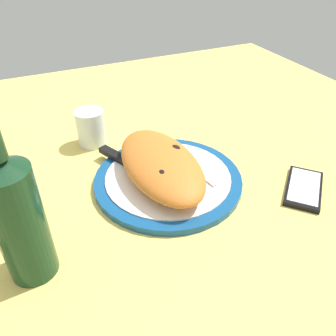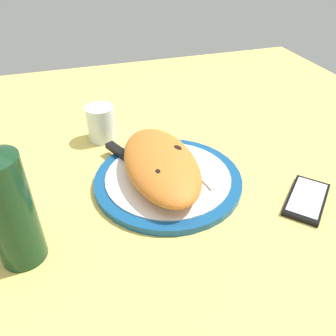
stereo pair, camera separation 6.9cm
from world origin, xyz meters
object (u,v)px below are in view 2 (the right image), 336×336
(calzone, at_px, (161,164))
(water_glass, at_px, (101,125))
(wine_bottle, at_px, (7,205))
(smartphone, at_px, (307,199))
(plate, at_px, (168,179))
(fork, at_px, (188,164))
(knife, at_px, (128,158))

(calzone, xyz_separation_m, water_glass, (0.21, 0.09, -0.01))
(water_glass, bearing_deg, wine_bottle, 151.66)
(smartphone, xyz_separation_m, wine_bottle, (0.03, 0.52, 0.10))
(smartphone, bearing_deg, plate, 60.17)
(plate, height_order, smartphone, plate)
(calzone, relative_size, fork, 1.71)
(plate, height_order, water_glass, water_glass)
(knife, xyz_separation_m, smartphone, (-0.22, -0.30, -0.02))
(calzone, distance_m, fork, 0.07)
(fork, xyz_separation_m, knife, (0.06, 0.12, 0.00))
(plate, relative_size, water_glass, 3.53)
(knife, distance_m, wine_bottle, 0.30)
(plate, height_order, fork, fork)
(smartphone, xyz_separation_m, water_glass, (0.35, 0.34, 0.03))
(water_glass, distance_m, wine_bottle, 0.38)
(wine_bottle, bearing_deg, smartphone, -92.81)
(smartphone, bearing_deg, water_glass, 43.80)
(smartphone, relative_size, wine_bottle, 0.52)
(plate, xyz_separation_m, wine_bottle, (-0.11, 0.28, 0.10))
(fork, relative_size, knife, 0.78)
(plate, height_order, wine_bottle, wine_bottle)
(fork, distance_m, wine_bottle, 0.37)
(smartphone, bearing_deg, fork, 49.02)
(plate, xyz_separation_m, knife, (0.08, 0.07, 0.01))
(knife, height_order, water_glass, water_glass)
(calzone, xyz_separation_m, fork, (0.02, -0.07, -0.03))
(calzone, height_order, water_glass, water_glass)
(plate, distance_m, water_glass, 0.24)
(calzone, distance_m, wine_bottle, 0.30)
(calzone, bearing_deg, plate, -114.79)
(calzone, bearing_deg, water_glass, 22.69)
(fork, xyz_separation_m, wine_bottle, (-0.14, 0.33, 0.09))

